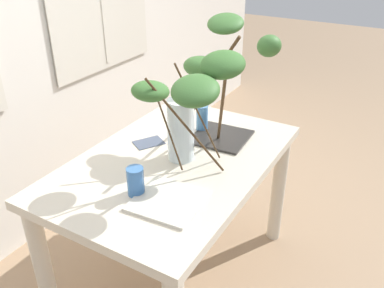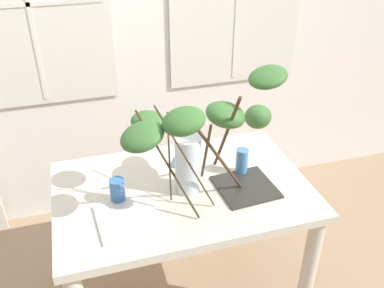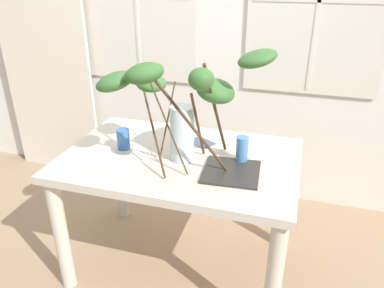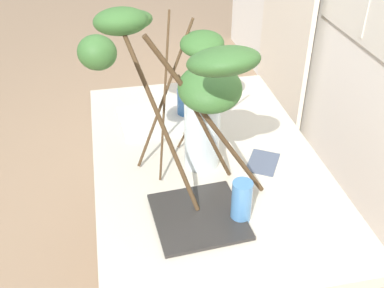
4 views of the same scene
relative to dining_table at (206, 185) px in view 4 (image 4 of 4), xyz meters
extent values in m
cube|color=beige|center=(0.00, 0.00, 0.10)|extent=(1.26, 0.83, 0.04)
cylinder|color=beige|center=(-0.57, -0.35, -0.27)|extent=(0.08, 0.08, 0.71)
cylinder|color=beige|center=(-0.57, 0.35, -0.27)|extent=(0.08, 0.08, 0.71)
cylinder|color=silver|center=(0.02, -0.02, 0.27)|extent=(0.13, 0.13, 0.30)
cylinder|color=silver|center=(0.02, -0.02, 0.18)|extent=(0.11, 0.11, 0.09)
cylinder|color=#47331E|center=(0.12, -0.19, 0.40)|extent=(0.34, 0.20, 0.54)
ellipsoid|color=#38662D|center=(0.21, -0.35, 0.67)|extent=(0.14, 0.15, 0.11)
cylinder|color=#47331E|center=(0.20, -0.04, 0.41)|extent=(0.05, 0.37, 0.57)
ellipsoid|color=#38662D|center=(0.38, -0.06, 0.69)|extent=(0.20, 0.19, 0.13)
cylinder|color=#47331E|center=(-0.10, -0.13, 0.36)|extent=(0.23, 0.26, 0.46)
ellipsoid|color=#38662D|center=(-0.22, -0.24, 0.59)|extent=(0.26, 0.25, 0.14)
cylinder|color=#47331E|center=(-0.06, -0.01, 0.33)|extent=(0.04, 0.18, 0.38)
ellipsoid|color=#38662D|center=(-0.15, 0.01, 0.52)|extent=(0.19, 0.19, 0.10)
cylinder|color=#47331E|center=(-0.02, -0.15, 0.39)|extent=(0.25, 0.10, 0.52)
ellipsoid|color=#38662D|center=(-0.06, -0.27, 0.65)|extent=(0.23, 0.22, 0.13)
cylinder|color=#47331E|center=(0.11, -0.03, 0.33)|extent=(0.03, 0.19, 0.40)
ellipsoid|color=#38662D|center=(0.20, -0.04, 0.53)|extent=(0.23, 0.21, 0.15)
cylinder|color=#386BAD|center=(-0.32, -0.02, 0.19)|extent=(0.07, 0.07, 0.12)
cylinder|color=#4C84BC|center=(0.33, 0.03, 0.20)|extent=(0.06, 0.06, 0.14)
cube|color=silver|center=(-0.30, -0.16, 0.13)|extent=(0.29, 0.29, 0.01)
cube|color=#2D2B28|center=(0.30, -0.10, 0.13)|extent=(0.30, 0.30, 0.01)
cube|color=#4C566B|center=(0.07, 0.20, 0.13)|extent=(0.18, 0.16, 0.00)
camera|label=1|loc=(-1.42, -0.92, 1.12)|focal=38.48mm
camera|label=2|loc=(-0.44, -1.64, 1.41)|focal=39.38mm
camera|label=3|loc=(0.58, -1.70, 1.07)|focal=34.99mm
camera|label=4|loc=(1.35, -0.33, 1.15)|focal=43.21mm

